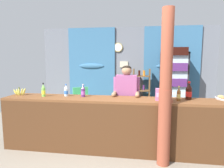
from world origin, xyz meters
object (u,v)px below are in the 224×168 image
Objects in this scene: soda_bottle_cola at (189,92)px; soda_bottle_grape_soda at (83,91)px; soda_bottle_water at (66,91)px; soda_bottle_iced_tea at (179,94)px; soda_bottle_lime_soda at (43,91)px; plastic_lawn_chair at (82,101)px; drink_fridge at (173,81)px; timber_post at (165,93)px; shopkeeper at (126,94)px; banana_bunch at (20,92)px; snack_box_wafer at (163,95)px; bottle_shelf_rack at (141,92)px; stall_counter at (114,120)px.

soda_bottle_cola is 1.32× the size of soda_bottle_grape_soda.
soda_bottle_cola reaches higher than soda_bottle_water.
soda_bottle_lime_soda is (-2.37, 0.02, 0.00)m from soda_bottle_iced_tea.
drink_fridge is at bearing 8.74° from plastic_lawn_chair.
drink_fridge is at bearing 77.97° from timber_post.
drink_fridge is 1.28× the size of shopkeeper.
soda_bottle_grape_soda is at bearing -134.17° from drink_fridge.
timber_post is 9.60× the size of soda_bottle_iced_tea.
soda_bottle_water is 0.97× the size of soda_bottle_grape_soda.
banana_bunch is (-0.51, 0.05, -0.04)m from soda_bottle_lime_soda.
timber_post is 9.89× the size of snack_box_wafer.
soda_bottle_cola reaches higher than snack_box_wafer.
snack_box_wafer is (-0.44, -0.14, -0.03)m from soda_bottle_cola.
soda_bottle_iced_tea is at bearing -2.97° from soda_bottle_water.
soda_bottle_cola is at bearing 32.40° from soda_bottle_iced_tea.
plastic_lawn_chair is (-1.92, 2.00, -0.63)m from timber_post.
drink_fridge is at bearing -11.15° from bottle_shelf_rack.
shopkeeper is 1.54m from soda_bottle_lime_soda.
drink_fridge is 7.67× the size of soda_bottle_lime_soda.
drink_fridge is 8.20× the size of soda_bottle_grape_soda.
soda_bottle_iced_tea reaches higher than stall_counter.
soda_bottle_iced_tea is 1.05× the size of soda_bottle_grape_soda.
shopkeeper is 0.99m from soda_bottle_iced_tea.
soda_bottle_lime_soda reaches higher than soda_bottle_water.
stall_counter is 1.40m from soda_bottle_lime_soda.
soda_bottle_iced_tea is at bearing -0.37° from soda_bottle_lime_soda.
stall_counter is 2.09m from plastic_lawn_chair.
bottle_shelf_rack is at bearing 104.97° from soda_bottle_iced_tea.
soda_bottle_lime_soda is at bearing -96.86° from plastic_lawn_chair.
soda_bottle_cola is at bearing 9.81° from stall_counter.
soda_bottle_cola is at bearing -16.36° from shopkeeper.
drink_fridge reaches higher than snack_box_wafer.
timber_post is 1.45m from soda_bottle_grape_soda.
stall_counter is at bearing -57.77° from plastic_lawn_chair.
plastic_lawn_chair is at bearing 142.47° from soda_bottle_iced_tea.
plastic_lawn_chair is 3.17× the size of banana_bunch.
soda_bottle_grape_soda is 0.73m from soda_bottle_lime_soda.
shopkeeper is at bearing 24.21° from soda_bottle_grape_soda.
soda_bottle_water is 0.41m from soda_bottle_lime_soda.
snack_box_wafer is (0.00, 0.30, -0.08)m from timber_post.
shopkeeper reaches higher than bottle_shelf_rack.
soda_bottle_grape_soda is 0.86× the size of banana_bunch.
timber_post is at bearing -46.17° from plastic_lawn_chair.
timber_post is 1.00m from shopkeeper.
soda_bottle_lime_soda reaches higher than banana_bunch.
soda_bottle_cola is 1.83m from soda_bottle_grape_soda.
soda_bottle_iced_tea is 1.65m from soda_bottle_grape_soda.
drink_fridge is 1.42× the size of bottle_shelf_rack.
soda_bottle_iced_tea reaches higher than banana_bunch.
bottle_shelf_rack is 2.84m from soda_bottle_lime_soda.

